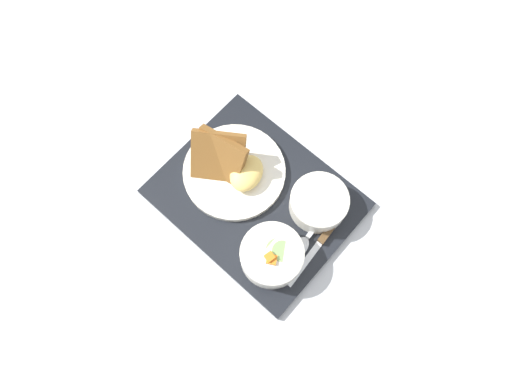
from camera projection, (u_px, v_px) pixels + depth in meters
ground_plane at (256, 199)px, 0.94m from camera, size 4.00×4.00×0.00m
serving_tray at (256, 198)px, 0.93m from camera, size 0.38×0.30×0.01m
bowl_salad at (272, 255)px, 0.85m from camera, size 0.12×0.12×0.07m
bowl_soup at (319, 202)px, 0.89m from camera, size 0.12×0.12×0.05m
plate_main at (231, 167)px, 0.92m from camera, size 0.21×0.21×0.10m
knife at (323, 238)px, 0.89m from camera, size 0.02×0.17×0.01m
spoon at (307, 238)px, 0.89m from camera, size 0.03×0.14×0.01m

